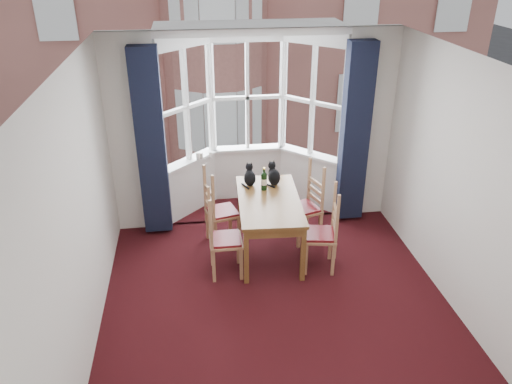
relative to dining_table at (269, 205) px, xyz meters
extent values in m
plane|color=black|center=(-0.08, -1.33, -0.70)|extent=(4.50, 4.50, 0.00)
plane|color=white|center=(-0.08, -1.33, 2.10)|extent=(4.50, 4.50, 0.00)
plane|color=silver|center=(-2.08, -1.33, 0.70)|extent=(0.00, 4.50, 4.50)
plane|color=silver|center=(1.92, -1.33, 0.70)|extent=(0.00, 4.50, 4.50)
plane|color=silver|center=(-0.08, -3.58, 0.70)|extent=(4.00, 0.00, 4.00)
cube|color=silver|center=(-1.73, 0.92, 0.70)|extent=(0.70, 0.12, 2.80)
cube|color=silver|center=(1.57, 0.92, 0.70)|extent=(0.70, 0.12, 2.80)
cube|color=black|center=(-1.50, 0.74, 0.65)|extent=(0.38, 0.22, 2.60)
cube|color=black|center=(1.34, 0.74, 0.65)|extent=(0.38, 0.22, 2.60)
cube|color=brown|center=(0.00, 0.00, 0.07)|extent=(0.87, 1.52, 0.04)
cube|color=brown|center=(-0.38, -0.67, -0.32)|extent=(0.06, 0.06, 0.75)
cube|color=brown|center=(-0.31, 0.71, -0.32)|extent=(0.06, 0.06, 0.75)
cube|color=brown|center=(0.31, -0.71, -0.32)|extent=(0.06, 0.06, 0.75)
cube|color=brown|center=(0.38, 0.67, -0.32)|extent=(0.06, 0.06, 0.75)
cube|color=#AD7E54|center=(-0.61, -0.42, -0.22)|extent=(0.40, 0.42, 0.06)
cube|color=maroon|center=(-0.61, -0.42, -0.20)|extent=(0.36, 0.38, 0.03)
cube|color=#AD7E54|center=(-0.60, 0.30, -0.22)|extent=(0.49, 0.51, 0.06)
cube|color=maroon|center=(-0.60, 0.30, -0.20)|extent=(0.44, 0.46, 0.03)
cube|color=#AD7E54|center=(0.57, -0.46, -0.22)|extent=(0.46, 0.48, 0.06)
cube|color=maroon|center=(0.57, -0.46, -0.20)|extent=(0.42, 0.43, 0.03)
cube|color=#AD7E54|center=(0.53, 0.25, -0.22)|extent=(0.51, 0.52, 0.06)
cube|color=maroon|center=(0.53, 0.25, -0.20)|extent=(0.46, 0.47, 0.03)
ellipsoid|color=black|center=(-0.20, 0.45, 0.19)|extent=(0.17, 0.22, 0.21)
sphere|color=black|center=(-0.19, 0.53, 0.33)|extent=(0.10, 0.10, 0.10)
cone|color=black|center=(-0.22, 0.53, 0.38)|extent=(0.04, 0.04, 0.05)
cone|color=black|center=(-0.17, 0.53, 0.38)|extent=(0.04, 0.04, 0.05)
ellipsoid|color=black|center=(0.14, 0.44, 0.20)|extent=(0.22, 0.26, 0.22)
sphere|color=black|center=(0.12, 0.51, 0.34)|extent=(0.13, 0.13, 0.11)
cone|color=black|center=(0.09, 0.51, 0.39)|extent=(0.05, 0.05, 0.05)
cone|color=black|center=(0.15, 0.52, 0.39)|extent=(0.05, 0.05, 0.05)
cylinder|color=black|center=(-0.03, 0.29, 0.21)|extent=(0.08, 0.08, 0.23)
sphere|color=black|center=(-0.03, 0.29, 0.32)|extent=(0.07, 0.07, 0.07)
cylinder|color=black|center=(-0.03, 0.29, 0.36)|extent=(0.03, 0.03, 0.10)
cylinder|color=gold|center=(-0.03, 0.29, 0.40)|extent=(0.03, 0.03, 0.02)
cylinder|color=silver|center=(-0.03, 0.29, 0.21)|extent=(0.08, 0.08, 0.09)
cylinder|color=white|center=(-0.88, 1.27, 0.23)|extent=(0.06, 0.06, 0.11)
cylinder|color=white|center=(-0.83, 1.30, 0.22)|extent=(0.06, 0.06, 0.09)
cylinder|color=white|center=(-0.69, 1.32, 0.22)|extent=(0.05, 0.05, 0.09)
plane|color=#333335|center=(-0.08, 30.92, -6.70)|extent=(80.00, 80.00, 0.00)
cube|color=#AA6357|center=(-0.08, 12.92, 0.30)|extent=(18.00, 6.00, 14.00)
cylinder|color=#AA6357|center=(-0.08, 9.92, 0.30)|extent=(3.20, 3.20, 14.00)
camera|label=1|loc=(-0.95, -5.68, 3.09)|focal=35.00mm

